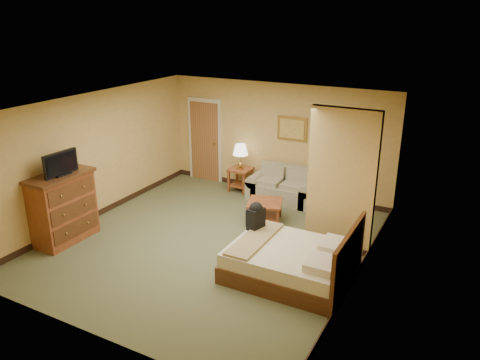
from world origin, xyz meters
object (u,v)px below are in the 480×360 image
Objects in this scene: loveseat at (283,190)px; bed at (293,262)px; coffee_table at (265,207)px; dresser at (63,207)px.

bed is at bearing -64.06° from loveseat.
loveseat reaches higher than coffee_table.
coffee_table is 2.19m from bed.
dresser is at bearing -139.69° from coffee_table.
dresser reaches higher than loveseat.
loveseat is at bearing 115.94° from bed.
dresser is 0.68× the size of bed.
loveseat is at bearing 52.71° from dresser.
dresser reaches higher than bed.
loveseat is 3.30m from bed.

